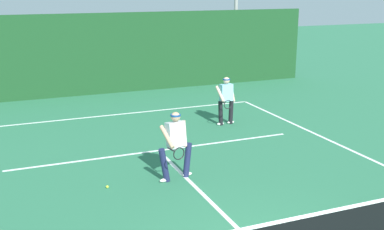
{
  "coord_description": "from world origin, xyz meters",
  "views": [
    {
      "loc": [
        -3.96,
        -5.68,
        4.54
      ],
      "look_at": [
        0.94,
        6.32,
        1.0
      ],
      "focal_mm": 45.01,
      "sensor_mm": 36.0,
      "label": 1
    }
  ],
  "objects": [
    {
      "name": "back_fence_windscreen",
      "position": [
        0.0,
        14.39,
        1.7
      ],
      "size": [
        19.59,
        0.12,
        3.39
      ],
      "primitive_type": "cube",
      "color": "#184420",
      "rests_on": "ground_plane"
    },
    {
      "name": "court_line_baseline_far",
      "position": [
        0.0,
        10.79,
        0.0
      ],
      "size": [
        10.1,
        0.1,
        0.01
      ],
      "primitive_type": "cube",
      "color": "white",
      "rests_on": "ground_plane"
    },
    {
      "name": "tennis_ball",
      "position": [
        -1.9,
        4.53,
        0.03
      ],
      "size": [
        0.07,
        0.07,
        0.07
      ],
      "primitive_type": "sphere",
      "color": "#D1E033",
      "rests_on": "ground_plane"
    },
    {
      "name": "court_line_centre",
      "position": [
        0.0,
        3.2,
        0.0
      ],
      "size": [
        0.1,
        6.4,
        0.01
      ],
      "primitive_type": "cube",
      "color": "white",
      "rests_on": "ground_plane"
    },
    {
      "name": "court_line_service",
      "position": [
        0.0,
        6.54,
        0.0
      ],
      "size": [
        8.23,
        0.1,
        0.01
      ],
      "primitive_type": "cube",
      "color": "white",
      "rests_on": "ground_plane"
    },
    {
      "name": "player_near",
      "position": [
        -0.25,
        4.43,
        0.92
      ],
      "size": [
        0.93,
        0.92,
        1.67
      ],
      "rotation": [
        0.0,
        0.0,
        3.35
      ],
      "color": "#1E234C",
      "rests_on": "ground_plane"
    },
    {
      "name": "player_far",
      "position": [
        2.91,
        8.19,
        0.88
      ],
      "size": [
        0.73,
        0.88,
        1.61
      ],
      "rotation": [
        0.0,
        0.0,
        3.22
      ],
      "color": "black",
      "rests_on": "ground_plane"
    }
  ]
}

